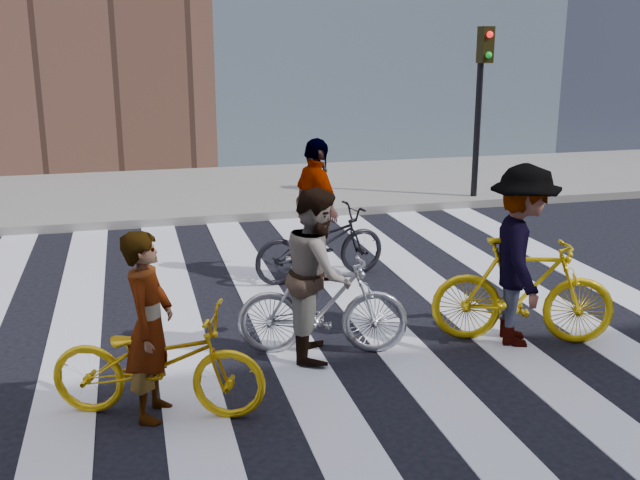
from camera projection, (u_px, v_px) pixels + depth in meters
name	position (u px, v px, depth m)	size (l,w,h in m)	color
ground	(327.00, 323.00, 8.47)	(100.00, 100.00, 0.00)	black
sidewalk_far	(233.00, 190.00, 15.46)	(100.00, 5.00, 0.15)	gray
zebra_crosswalk	(327.00, 322.00, 8.47)	(8.25, 10.00, 0.01)	silver
traffic_signal	(481.00, 85.00, 13.91)	(0.22, 0.42, 3.33)	black
bike_yellow_left	(158.00, 362.00, 6.29)	(0.64, 1.83, 0.96)	#E8B40C
bike_silver_mid	(323.00, 305.00, 7.52)	(0.49, 1.72, 1.04)	#AFB1B9
bike_yellow_right	(523.00, 291.00, 7.81)	(0.53, 1.88, 1.13)	yellow
bike_dark_rear	(320.00, 244.00, 9.90)	(0.65, 1.85, 0.97)	black
rider_left	(149.00, 326.00, 6.20)	(0.59, 0.39, 1.63)	slate
rider_mid	(318.00, 273.00, 7.42)	(0.84, 0.65, 1.73)	slate
rider_right	(521.00, 256.00, 7.70)	(1.23, 0.71, 1.90)	slate
rider_rear	(316.00, 210.00, 9.77)	(1.11, 0.46, 1.89)	slate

